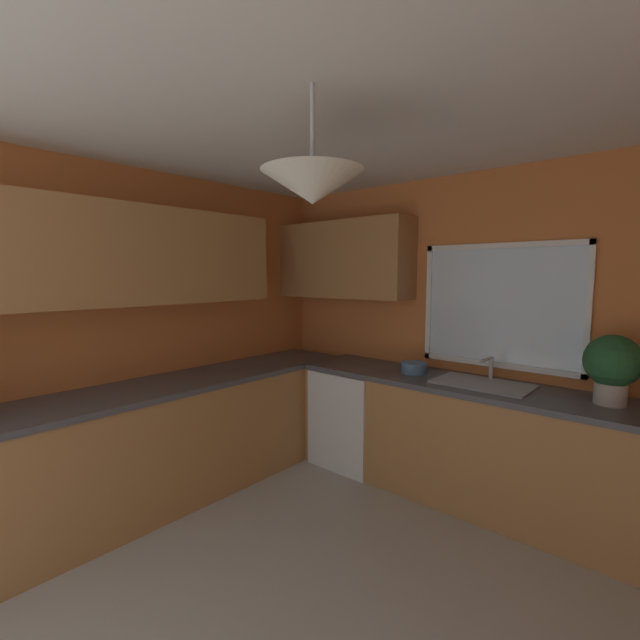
# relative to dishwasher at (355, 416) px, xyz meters

# --- Properties ---
(ground_plane) EXTENTS (8.65, 8.65, 0.00)m
(ground_plane) POSITION_rel_dishwasher_xyz_m (0.96, -1.63, -0.42)
(ground_plane) COLOR #B7B2A8
(room_shell) EXTENTS (3.98, 4.05, 2.51)m
(room_shell) POSITION_rel_dishwasher_xyz_m (0.57, -1.18, 1.29)
(room_shell) COLOR #D17238
(room_shell) RESTS_ON ground_plane
(counter_run_left) EXTENTS (0.65, 3.66, 0.88)m
(counter_run_left) POSITION_rel_dishwasher_xyz_m (-0.66, -1.63, 0.02)
(counter_run_left) COLOR #AD7542
(counter_run_left) RESTS_ON ground_plane
(counter_run_back) EXTENTS (3.07, 0.65, 0.88)m
(counter_run_back) POSITION_rel_dishwasher_xyz_m (1.17, 0.03, 0.02)
(counter_run_back) COLOR #AD7542
(counter_run_back) RESTS_ON ground_plane
(dishwasher) EXTENTS (0.60, 0.60, 0.84)m
(dishwasher) POSITION_rel_dishwasher_xyz_m (0.00, 0.00, 0.00)
(dishwasher) COLOR white
(dishwasher) RESTS_ON ground_plane
(sink_assembly) EXTENTS (0.66, 0.40, 0.19)m
(sink_assembly) POSITION_rel_dishwasher_xyz_m (1.10, 0.04, 0.47)
(sink_assembly) COLOR #9EA0A5
(sink_assembly) RESTS_ON counter_run_back
(potted_plant) EXTENTS (0.32, 0.32, 0.43)m
(potted_plant) POSITION_rel_dishwasher_xyz_m (1.86, 0.08, 0.71)
(potted_plant) COLOR #B2A899
(potted_plant) RESTS_ON counter_run_back
(bowl) EXTENTS (0.21, 0.21, 0.09)m
(bowl) POSITION_rel_dishwasher_xyz_m (0.55, 0.03, 0.51)
(bowl) COLOR #4C7099
(bowl) RESTS_ON counter_run_back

